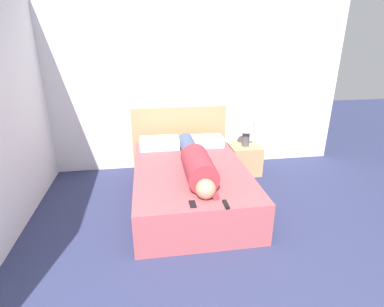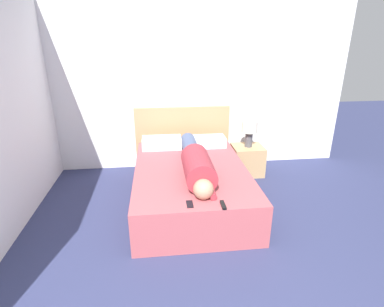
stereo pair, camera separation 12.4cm
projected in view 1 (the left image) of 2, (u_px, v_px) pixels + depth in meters
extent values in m
cube|color=white|center=(181.00, 87.00, 4.65)|extent=(5.21, 0.06, 2.60)
cube|color=#A84C51|center=(190.00, 185.00, 3.88)|extent=(1.40, 2.06, 0.49)
cube|color=tan|center=(180.00, 137.00, 4.87)|extent=(1.52, 0.04, 1.00)
cube|color=tan|center=(244.00, 159.00, 4.72)|extent=(0.47, 0.42, 0.45)
cylinder|color=#4C4C51|center=(246.00, 139.00, 4.60)|extent=(0.11, 0.11, 0.24)
cylinder|color=beige|center=(247.00, 126.00, 4.52)|extent=(0.24, 0.24, 0.17)
sphere|color=tan|center=(205.00, 189.00, 3.03)|extent=(0.21, 0.21, 0.21)
cylinder|color=#992D38|center=(199.00, 167.00, 3.38)|extent=(0.33, 0.69, 0.33)
cylinder|color=#47567A|center=(189.00, 149.00, 4.10)|extent=(0.21, 0.82, 0.21)
cylinder|color=#992D38|center=(214.00, 192.00, 3.12)|extent=(0.07, 0.22, 0.07)
cube|color=white|center=(160.00, 143.00, 4.41)|extent=(0.57, 0.30, 0.16)
cube|color=white|center=(205.00, 141.00, 4.51)|extent=(0.54, 0.30, 0.14)
cube|color=black|center=(226.00, 204.00, 2.93)|extent=(0.04, 0.15, 0.02)
cube|color=black|center=(193.00, 204.00, 2.95)|extent=(0.06, 0.13, 0.01)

